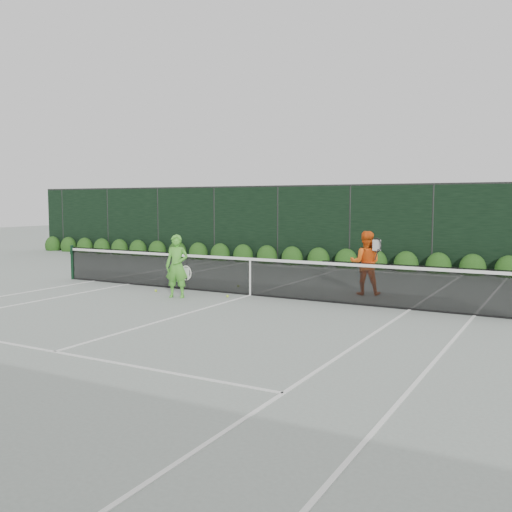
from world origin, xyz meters
The scene contains 8 objects.
ground centered at (0.00, 0.00, 0.00)m, with size 80.00×80.00×0.00m, color gray.
tennis_net centered at (-0.02, 0.00, 0.53)m, with size 12.90×0.10×1.07m.
player_woman centered at (-1.46, -1.18, 0.80)m, with size 0.69×0.55×1.60m.
player_man centered at (2.56, 1.56, 0.83)m, with size 0.97×0.84×1.66m.
court_lines centered at (0.00, 0.00, 0.01)m, with size 11.03×23.83×0.01m.
windscreen_fence centered at (0.00, -2.71, 1.51)m, with size 32.00×21.07×3.06m.
hedge_row centered at (0.00, 7.15, 0.23)m, with size 31.66×0.65×0.94m.
tennis_balls centered at (-1.28, -0.08, 0.03)m, with size 2.23×1.87×0.07m.
Camera 1 is at (7.21, -12.69, 2.42)m, focal length 40.00 mm.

